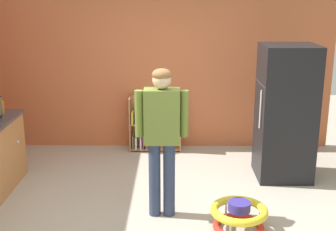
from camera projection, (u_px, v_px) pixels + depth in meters
name	position (u px, v px, depth m)	size (l,w,h in m)	color
ground_plane	(162.00, 213.00, 5.08)	(12.00, 12.00, 0.00)	#AAA394
back_wall	(165.00, 63.00, 6.96)	(5.20, 0.06, 2.70)	#C4673E
refrigerator	(286.00, 113.00, 5.87)	(0.73, 0.68, 1.78)	black
bookshelf	(152.00, 127.00, 7.06)	(0.80, 0.28, 0.85)	#AE7449
standing_person	(162.00, 130.00, 4.79)	(0.57, 0.22, 1.66)	#2D3A57
baby_walker	(239.00, 216.00, 4.69)	(0.60, 0.60, 0.32)	red
amber_bottle	(1.00, 107.00, 5.73)	(0.07, 0.07, 0.25)	#9E661E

